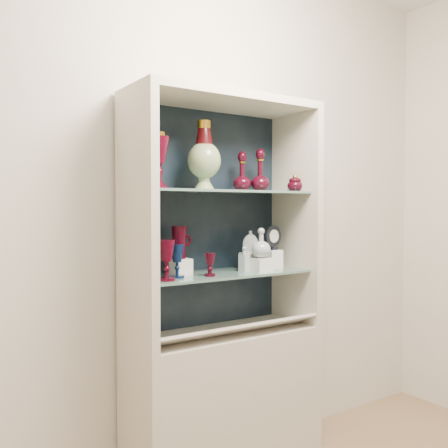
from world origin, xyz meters
TOP-DOWN VIEW (x-y plane):
  - wall_back at (0.00, 1.75)m, footprint 3.50×0.02m
  - cabinet_base at (0.00, 1.53)m, footprint 1.00×0.40m
  - cabinet_back_panel at (0.00, 1.72)m, footprint 0.98×0.02m
  - cabinet_side_left at (-0.48, 1.53)m, footprint 0.04×0.40m
  - cabinet_side_right at (0.48, 1.53)m, footprint 0.04×0.40m
  - cabinet_top_cap at (0.00, 1.53)m, footprint 1.00×0.40m
  - shelf_lower at (0.00, 1.55)m, footprint 0.92×0.34m
  - shelf_upper at (0.00, 1.55)m, footprint 0.92×0.34m
  - label_ledge at (0.00, 1.42)m, footprint 0.92×0.17m
  - label_card_0 at (-0.26, 1.42)m, footprint 0.10×0.06m
  - label_card_1 at (0.34, 1.42)m, footprint 0.10×0.06m
  - pedestal_lamp_left at (-0.39, 1.48)m, footprint 0.10×0.10m
  - pedestal_lamp_right at (-0.42, 1.59)m, footprint 0.14×0.14m
  - enamel_urn at (-0.11, 1.55)m, footprint 0.19×0.19m
  - ruby_decanter_a at (0.26, 1.56)m, footprint 0.13×0.13m
  - ruby_decanter_b at (0.15, 1.59)m, footprint 0.12×0.12m
  - lidded_bowl at (0.44, 1.49)m, footprint 0.09×0.09m
  - cobalt_goblet at (-0.28, 1.52)m, footprint 0.09×0.09m
  - ruby_goblet_tall at (-0.36, 1.46)m, footprint 0.10×0.10m
  - ruby_goblet_small at (-0.12, 1.47)m, footprint 0.08×0.08m
  - riser_ruby_pitcher at (-0.22, 1.60)m, footprint 0.10×0.10m
  - ruby_pitcher at (-0.22, 1.60)m, footprint 0.12×0.08m
  - clear_square_bottle at (0.13, 1.53)m, footprint 0.06×0.06m
  - riser_flat_flask at (0.20, 1.57)m, footprint 0.09×0.09m
  - flat_flask at (0.20, 1.57)m, footprint 0.09×0.06m
  - riser_clear_round_decanter at (0.20, 1.47)m, footprint 0.09×0.09m
  - clear_round_decanter at (0.20, 1.47)m, footprint 0.12×0.12m
  - riser_cameo_medallion at (0.34, 1.55)m, footprint 0.08×0.08m
  - cameo_medallion at (0.34, 1.55)m, footprint 0.12×0.06m

SIDE VIEW (x-z plane):
  - cabinet_base at x=0.00m, z-range 0.00..0.75m
  - label_ledge at x=0.00m, z-range 0.74..0.82m
  - label_card_0 at x=-0.26m, z-range 0.78..0.81m
  - label_card_1 at x=0.34m, z-range 0.78..0.81m
  - shelf_lower at x=0.00m, z-range 1.04..1.05m
  - riser_clear_round_decanter at x=0.20m, z-range 1.05..1.12m
  - riser_ruby_pitcher at x=-0.22m, z-range 1.05..1.13m
  - riser_flat_flask at x=0.20m, z-range 1.05..1.14m
  - riser_cameo_medallion at x=0.34m, z-range 1.05..1.15m
  - ruby_goblet_small at x=-0.12m, z-range 1.05..1.16m
  - clear_square_bottle at x=0.13m, z-range 1.05..1.18m
  - cobalt_goblet at x=-0.28m, z-range 1.05..1.21m
  - ruby_goblet_tall at x=-0.36m, z-range 1.05..1.24m
  - clear_round_decanter at x=0.20m, z-range 1.12..1.27m
  - flat_flask at x=0.20m, z-range 1.14..1.26m
  - ruby_pitcher at x=-0.22m, z-range 1.13..1.29m
  - cameo_medallion at x=0.34m, z-range 1.15..1.29m
  - cabinet_back_panel at x=0.00m, z-range 0.75..1.90m
  - cabinet_side_left at x=-0.48m, z-range 0.75..1.90m
  - cabinet_side_right at x=0.48m, z-range 0.75..1.90m
  - wall_back at x=0.00m, z-range 0.00..2.80m
  - shelf_upper at x=0.00m, z-range 1.46..1.47m
  - lidded_bowl at x=0.44m, z-range 1.47..1.57m
  - ruby_decanter_b at x=0.15m, z-range 1.47..1.70m
  - pedestal_lamp_left at x=-0.39m, z-range 1.47..1.73m
  - ruby_decanter_a at x=0.26m, z-range 1.47..1.73m
  - pedestal_lamp_right at x=-0.42m, z-range 1.47..1.75m
  - enamel_urn at x=-0.11m, z-range 1.47..1.81m
  - cabinet_top_cap at x=0.00m, z-range 1.90..1.94m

